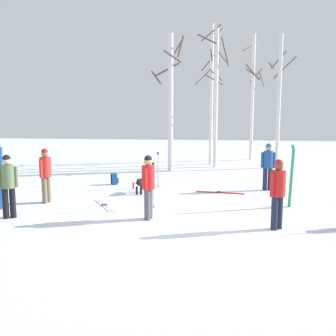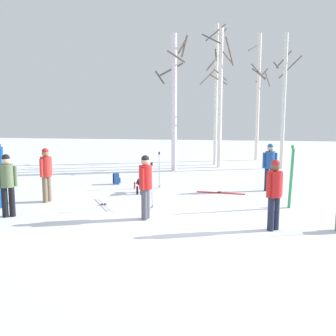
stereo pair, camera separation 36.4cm
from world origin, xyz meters
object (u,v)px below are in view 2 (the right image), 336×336
object	(u,v)px
ski_poles_1	(159,169)
birch_tree_0	(174,99)
person_1	(46,171)
birch_tree_4	(284,100)
ski_pair_planted_1	(291,177)
person_0	(270,164)
water_bottle_0	(135,186)
backpack_1	(116,179)
person_2	(145,183)
person_3	(7,181)
birch_tree_1	(216,93)
ski_poles_0	(152,184)
water_bottle_1	(273,204)
ski_pair_lying_0	(221,193)
dog	(142,182)
birch_tree_3	(258,96)
ski_pair_planted_0	(1,176)
ski_pair_lying_1	(103,205)
birch_tree_2	(220,94)
person_4	(274,190)

from	to	relation	value
ski_poles_1	birch_tree_0	distance (m)	5.22
person_1	birch_tree_4	size ratio (longest dim) A/B	0.26
ski_pair_planted_1	ski_poles_1	size ratio (longest dim) A/B	1.37
person_0	birch_tree_0	world-z (taller)	birch_tree_0
person_0	water_bottle_0	xyz separation A→B (m)	(-4.92, -0.36, -0.86)
backpack_1	birch_tree_0	world-z (taller)	birch_tree_0
person_2	birch_tree_4	size ratio (longest dim) A/B	0.26
person_3	birch_tree_1	size ratio (longest dim) A/B	0.23
birch_tree_4	birch_tree_0	bearing A→B (deg)	-163.24
ski_poles_0	water_bottle_1	distance (m)	3.70
person_0	ski_pair_lying_0	xyz separation A→B (m)	(-1.72, -0.70, -0.97)
dog	birch_tree_3	world-z (taller)	birch_tree_3
ski_pair_planted_0	water_bottle_0	world-z (taller)	ski_pair_planted_0
person_0	ski_pair_planted_1	bearing A→B (deg)	-82.36
person_2	ski_pair_planted_0	xyz separation A→B (m)	(-4.46, 0.52, -0.03)
dog	water_bottle_0	bearing A→B (deg)	121.15
person_2	ski_pair_planted_1	xyz separation A→B (m)	(3.99, 1.80, -0.05)
water_bottle_1	person_2	bearing A→B (deg)	-152.43
person_1	birch_tree_0	world-z (taller)	birch_tree_0
person_1	birch_tree_3	bearing A→B (deg)	58.65
ski_pair_lying_0	birch_tree_1	xyz separation A→B (m)	(-0.44, 7.54, 3.82)
ski_pair_planted_0	ski_pair_planted_1	xyz separation A→B (m)	(8.44, 1.28, -0.02)
person_0	person_2	world-z (taller)	same
person_3	water_bottle_1	xyz separation A→B (m)	(7.25, 2.17, -0.88)
birch_tree_1	person_1	bearing A→B (deg)	-117.24
person_3	ski_pair_planted_0	distance (m)	1.12
birch_tree_4	ski_pair_planted_1	bearing A→B (deg)	-95.91
birch_tree_3	backpack_1	bearing A→B (deg)	-124.43
backpack_1	birch_tree_1	bearing A→B (deg)	60.24
ski_pair_lying_1	person_2	bearing A→B (deg)	-39.61
ski_pair_planted_0	ski_poles_0	bearing A→B (deg)	7.17
ski_pair_planted_1	water_bottle_1	distance (m)	0.96
birch_tree_2	birch_tree_3	bearing A→B (deg)	57.66
birch_tree_3	person_0	bearing A→B (deg)	-91.36
person_2	ski_poles_0	world-z (taller)	person_2
birch_tree_0	birch_tree_2	world-z (taller)	birch_tree_2
person_0	ski_poles_1	distance (m)	4.03
person_4	dog	size ratio (longest dim) A/B	1.94
birch_tree_0	person_0	bearing A→B (deg)	-46.80
person_0	birch_tree_0	xyz separation A→B (m)	(-4.08, 4.34, 2.46)
ski_poles_0	ski_poles_1	bearing A→B (deg)	95.99
birch_tree_2	ski_pair_lying_0	bearing A→B (deg)	-88.21
person_4	water_bottle_1	bearing A→B (deg)	83.15
water_bottle_1	person_1	bearing A→B (deg)	-177.17
ski_pair_lying_0	birch_tree_2	bearing A→B (deg)	91.79
birch_tree_0	birch_tree_4	distance (m)	5.54
water_bottle_0	ski_pair_lying_0	bearing A→B (deg)	-6.08
ski_pair_lying_1	ski_pair_planted_0	bearing A→B (deg)	-163.81
ski_pair_planted_0	water_bottle_1	xyz separation A→B (m)	(7.98, 1.32, -0.86)
person_1	dog	bearing A→B (deg)	32.88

